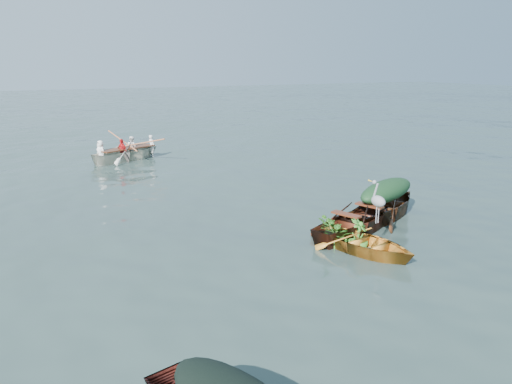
# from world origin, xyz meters

# --- Properties ---
(ground) EXTENTS (140.00, 140.00, 0.00)m
(ground) POSITION_xyz_m (0.00, 0.00, 0.00)
(ground) COLOR #2E403D
(ground) RESTS_ON ground
(yellow_dinghy) EXTENTS (2.04, 3.12, 0.76)m
(yellow_dinghy) POSITION_xyz_m (-0.29, 0.01, 0.00)
(yellow_dinghy) COLOR #B37822
(yellow_dinghy) RESTS_ON ground
(green_tarp_boat) EXTENTS (4.43, 2.90, 0.98)m
(green_tarp_boat) POSITION_xyz_m (1.68, 1.61, 0.00)
(green_tarp_boat) COLOR #442910
(green_tarp_boat) RESTS_ON ground
(open_wooden_boat) EXTENTS (4.20, 2.52, 0.91)m
(open_wooden_boat) POSITION_xyz_m (0.36, 1.04, 0.00)
(open_wooden_boat) COLOR #541F15
(open_wooden_boat) RESTS_ON ground
(rowed_boat) EXTENTS (4.34, 2.80, 0.99)m
(rowed_boat) POSITION_xyz_m (-2.38, 12.19, 0.00)
(rowed_boat) COLOR white
(rowed_boat) RESTS_ON ground
(green_tarp_cover) EXTENTS (2.43, 1.60, 0.52)m
(green_tarp_cover) POSITION_xyz_m (1.68, 1.61, 0.75)
(green_tarp_cover) COLOR #173A1B
(green_tarp_cover) RESTS_ON green_tarp_boat
(thwart_benches) EXTENTS (2.14, 1.38, 0.04)m
(thwart_benches) POSITION_xyz_m (0.36, 1.04, 0.48)
(thwart_benches) COLOR #502212
(thwart_benches) RESTS_ON open_wooden_boat
(heron) EXTENTS (0.38, 0.46, 0.92)m
(heron) POSITION_xyz_m (0.22, 0.22, 0.84)
(heron) COLOR gray
(heron) RESTS_ON yellow_dinghy
(dinghy_weeds) EXTENTS (0.93, 1.06, 0.60)m
(dinghy_weeds) POSITION_xyz_m (-0.43, 0.54, 0.68)
(dinghy_weeds) COLOR #36741E
(dinghy_weeds) RESTS_ON yellow_dinghy
(rowers) EXTENTS (3.14, 2.19, 0.76)m
(rowers) POSITION_xyz_m (-2.38, 12.19, 0.88)
(rowers) COLOR silver
(rowers) RESTS_ON rowed_boat
(oars) EXTENTS (1.58, 2.63, 0.06)m
(oars) POSITION_xyz_m (-2.38, 12.19, 0.53)
(oars) COLOR #A3603D
(oars) RESTS_ON rowed_boat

